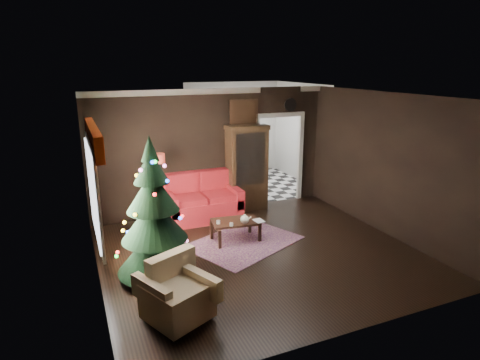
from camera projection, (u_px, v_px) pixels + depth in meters
name	position (u px, v px, depth m)	size (l,w,h in m)	color
floor	(259.00, 253.00, 7.40)	(5.50, 5.50, 0.00)	black
ceiling	(262.00, 97.00, 6.63)	(5.50, 5.50, 0.00)	white
wall_back	(212.00, 152.00, 9.22)	(5.50, 5.50, 0.00)	black
wall_front	(353.00, 233.00, 4.80)	(5.50, 5.50, 0.00)	black
wall_left	(92.00, 199.00, 5.98)	(5.50, 5.50, 0.00)	black
wall_right	(386.00, 164.00, 8.05)	(5.50, 5.50, 0.00)	black
doorway	(278.00, 160.00, 9.96)	(1.10, 0.10, 2.10)	silver
left_window	(93.00, 192.00, 6.16)	(0.05, 1.60, 1.40)	white
valance	(93.00, 138.00, 5.96)	(0.12, 2.10, 0.35)	#9C2B06
kitchen_floor	(252.00, 185.00, 11.58)	(3.00, 3.00, 0.00)	white
kitchen_window	(233.00, 119.00, 12.39)	(0.70, 0.06, 0.70)	white
rug	(244.00, 242.00, 7.85)	(2.00, 1.45, 0.01)	#52394C
loveseat	(203.00, 197.00, 8.92)	(1.70, 0.90, 1.00)	maroon
curio_cabinet	(247.00, 170.00, 9.43)	(0.90, 0.45, 1.90)	black
floor_lamp	(161.00, 188.00, 8.47)	(0.24, 0.24, 1.45)	black
christmas_tree	(154.00, 215.00, 6.31)	(1.23, 1.23, 2.35)	black
armchair	(177.00, 290.00, 5.34)	(0.78, 0.78, 0.80)	tan
coffee_table	(235.00, 230.00, 7.88)	(0.89, 0.53, 0.40)	black
teapot	(245.00, 219.00, 7.65)	(0.19, 0.19, 0.18)	white
cup_a	(218.00, 222.00, 7.67)	(0.07, 0.07, 0.06)	white
cup_b	(231.00, 224.00, 7.57)	(0.07, 0.07, 0.06)	silver
book	(255.00, 216.00, 7.73)	(0.17, 0.02, 0.23)	gray
wall_clock	(290.00, 105.00, 9.64)	(0.32, 0.32, 0.06)	white
painting	(244.00, 113.00, 9.23)	(0.62, 0.05, 0.52)	#A16739
kitchen_counter	(236.00, 161.00, 12.51)	(1.80, 0.60, 0.90)	silver
kitchen_table	(247.00, 176.00, 11.09)	(0.70, 0.70, 0.75)	brown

